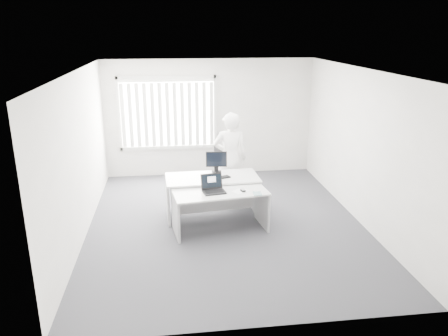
{
  "coord_description": "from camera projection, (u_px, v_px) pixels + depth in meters",
  "views": [
    {
      "loc": [
        -0.97,
        -7.37,
        3.47
      ],
      "look_at": [
        -0.01,
        0.15,
        1.04
      ],
      "focal_mm": 35.0,
      "sensor_mm": 36.0,
      "label": 1
    }
  ],
  "objects": [
    {
      "name": "laptop",
      "position": [
        214.0,
        185.0,
        7.53
      ],
      "size": [
        0.44,
        0.4,
        0.3
      ],
      "primitive_type": null,
      "rotation": [
        0.0,
        0.0,
        0.17
      ],
      "color": "black",
      "rests_on": "desk_near"
    },
    {
      "name": "desk_near",
      "position": [
        220.0,
        202.0,
        7.72
      ],
      "size": [
        1.73,
        0.98,
        0.75
      ],
      "rotation": [
        0.0,
        0.0,
        0.14
      ],
      "color": "silver",
      "rests_on": "ground"
    },
    {
      "name": "office_chair",
      "position": [
        225.0,
        183.0,
        9.21
      ],
      "size": [
        0.73,
        0.73,
        1.12
      ],
      "rotation": [
        0.0,
        0.0,
        -0.16
      ],
      "color": "black",
      "rests_on": "ground"
    },
    {
      "name": "ground",
      "position": [
        226.0,
        223.0,
        8.14
      ],
      "size": [
        6.0,
        6.0,
        0.0
      ],
      "primitive_type": "plane",
      "color": "#48474E",
      "rests_on": "ground"
    },
    {
      "name": "wall_back",
      "position": [
        210.0,
        118.0,
        10.54
      ],
      "size": [
        5.0,
        0.02,
        2.8
      ],
      "primitive_type": "cube",
      "color": "beige",
      "rests_on": "ground"
    },
    {
      "name": "ceiling",
      "position": [
        226.0,
        70.0,
        7.28
      ],
      "size": [
        5.0,
        6.0,
        0.02
      ],
      "primitive_type": "cube",
      "color": "white",
      "rests_on": "wall_back"
    },
    {
      "name": "mouse",
      "position": [
        243.0,
        190.0,
        7.63
      ],
      "size": [
        0.09,
        0.12,
        0.04
      ],
      "primitive_type": null,
      "rotation": [
        0.0,
        0.0,
        0.28
      ],
      "color": "#BBBBBD",
      "rests_on": "paper_sheet"
    },
    {
      "name": "window",
      "position": [
        168.0,
        113.0,
        10.34
      ],
      "size": [
        2.32,
        0.06,
        1.76
      ],
      "primitive_type": "cube",
      "color": "silver",
      "rests_on": "wall_back"
    },
    {
      "name": "paper_sheet",
      "position": [
        240.0,
        191.0,
        7.66
      ],
      "size": [
        0.33,
        0.31,
        0.0
      ],
      "primitive_type": "cube",
      "rotation": [
        0.0,
        0.0,
        0.6
      ],
      "color": "white",
      "rests_on": "desk_near"
    },
    {
      "name": "person",
      "position": [
        230.0,
        158.0,
        8.91
      ],
      "size": [
        0.73,
        0.51,
        1.89
      ],
      "primitive_type": "imported",
      "rotation": [
        0.0,
        0.0,
        3.05
      ],
      "color": "white",
      "rests_on": "ground"
    },
    {
      "name": "desk_far",
      "position": [
        212.0,
        188.0,
        8.3
      ],
      "size": [
        1.77,
        0.89,
        0.79
      ],
      "rotation": [
        0.0,
        0.0,
        0.04
      ],
      "color": "silver",
      "rests_on": "ground"
    },
    {
      "name": "booklet",
      "position": [
        257.0,
        194.0,
        7.52
      ],
      "size": [
        0.16,
        0.21,
        0.01
      ],
      "primitive_type": "cube",
      "rotation": [
        0.0,
        0.0,
        -0.07
      ],
      "color": "silver",
      "rests_on": "desk_near"
    },
    {
      "name": "wall_right",
      "position": [
        360.0,
        146.0,
        8.01
      ],
      "size": [
        0.02,
        6.0,
        2.8
      ],
      "primitive_type": "cube",
      "color": "beige",
      "rests_on": "ground"
    },
    {
      "name": "wall_left",
      "position": [
        80.0,
        156.0,
        7.41
      ],
      "size": [
        0.02,
        6.0,
        2.8
      ],
      "primitive_type": "cube",
      "color": "beige",
      "rests_on": "ground"
    },
    {
      "name": "keyboard",
      "position": [
        219.0,
        178.0,
        8.15
      ],
      "size": [
        0.44,
        0.29,
        0.02
      ],
      "primitive_type": "cube",
      "rotation": [
        0.0,
        0.0,
        0.38
      ],
      "color": "black",
      "rests_on": "desk_far"
    },
    {
      "name": "wall_front",
      "position": [
        261.0,
        222.0,
        4.88
      ],
      "size": [
        5.0,
        0.02,
        2.8
      ],
      "primitive_type": "cube",
      "color": "beige",
      "rests_on": "ground"
    },
    {
      "name": "blinds",
      "position": [
        168.0,
        115.0,
        10.29
      ],
      "size": [
        2.2,
        0.1,
        1.5
      ],
      "primitive_type": null,
      "color": "white",
      "rests_on": "wall_back"
    },
    {
      "name": "monitor",
      "position": [
        216.0,
        162.0,
        8.47
      ],
      "size": [
        0.42,
        0.16,
        0.41
      ],
      "primitive_type": null,
      "rotation": [
        0.0,
        0.0,
        -0.09
      ],
      "color": "black",
      "rests_on": "desk_far"
    }
  ]
}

